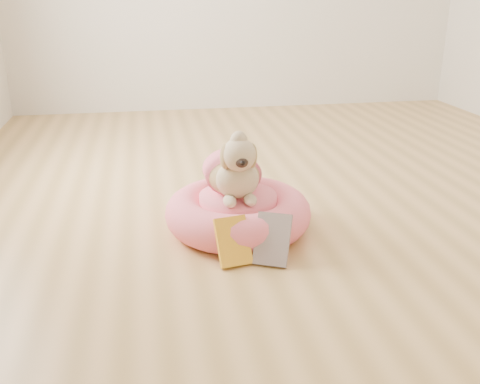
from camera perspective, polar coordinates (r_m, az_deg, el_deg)
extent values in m
plane|color=#B48B4B|center=(2.93, 7.69, -0.03)|extent=(4.50, 4.50, 0.00)
cylinder|color=#FE6374|center=(2.45, -0.21, -2.88)|extent=(0.48, 0.48, 0.10)
torus|color=#FE6374|center=(2.43, -0.21, -2.12)|extent=(0.66, 0.66, 0.17)
cylinder|color=#FE6374|center=(2.42, -0.21, -1.25)|extent=(0.35, 0.35, 0.09)
cube|color=yellow|center=(2.14, -0.75, -5.29)|extent=(0.15, 0.14, 0.18)
cube|color=silver|center=(2.16, 3.48, -5.06)|extent=(0.18, 0.18, 0.19)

